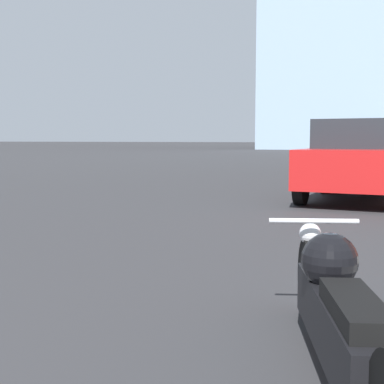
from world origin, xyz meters
name	(u,v)px	position (x,y,z in m)	size (l,w,h in m)	color
motorcycle	(338,312)	(4.02, 3.54, 0.37)	(1.02, 2.56, 0.77)	black
parked_car_red	(356,160)	(3.47, 12.40, 0.87)	(2.15, 4.18, 1.71)	red
parked_car_black	(382,149)	(3.66, 24.99, 0.87)	(1.92, 4.53, 1.79)	black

